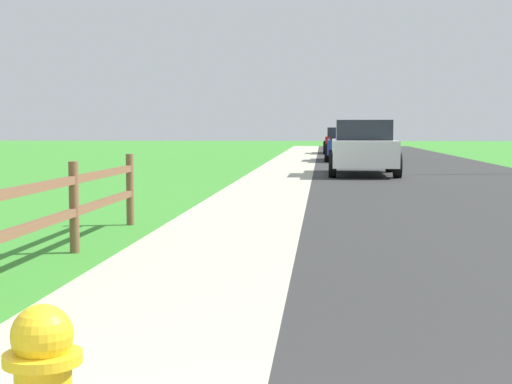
# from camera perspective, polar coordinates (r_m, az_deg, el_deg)

# --- Properties ---
(ground_plane) EXTENTS (120.00, 120.00, 0.00)m
(ground_plane) POSITION_cam_1_polar(r_m,az_deg,el_deg) (26.28, 4.33, 1.68)
(ground_plane) COLOR #3B8D2F
(road_asphalt) EXTENTS (7.00, 66.00, 0.01)m
(road_asphalt) POSITION_cam_1_polar(r_m,az_deg,el_deg) (28.46, 11.44, 1.84)
(road_asphalt) COLOR #303030
(road_asphalt) RESTS_ON ground
(curb_concrete) EXTENTS (6.00, 66.00, 0.01)m
(curb_concrete) POSITION_cam_1_polar(r_m,az_deg,el_deg) (28.47, -1.68, 1.93)
(curb_concrete) COLOR #B6B69E
(curb_concrete) RESTS_ON ground
(grass_verge) EXTENTS (5.00, 66.00, 0.00)m
(grass_verge) POSITION_cam_1_polar(r_m,az_deg,el_deg) (28.68, -4.66, 1.94)
(grass_verge) COLOR #3B8D2F
(grass_verge) RESTS_ON ground
(parked_suv_white) EXTENTS (2.08, 4.70, 1.65)m
(parked_suv_white) POSITION_cam_1_polar(r_m,az_deg,el_deg) (23.40, 7.94, 3.26)
(parked_suv_white) COLOR white
(parked_suv_white) RESTS_ON ground
(parked_car_blue) EXTENTS (2.17, 4.77, 1.41)m
(parked_car_blue) POSITION_cam_1_polar(r_m,az_deg,el_deg) (33.65, 6.96, 3.57)
(parked_car_blue) COLOR navy
(parked_car_blue) RESTS_ON ground
(parked_car_red) EXTENTS (2.11, 4.37, 1.45)m
(parked_car_red) POSITION_cam_1_polar(r_m,az_deg,el_deg) (43.51, 6.40, 3.83)
(parked_car_red) COLOR maroon
(parked_car_red) RESTS_ON ground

